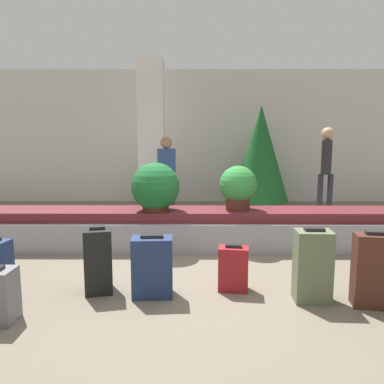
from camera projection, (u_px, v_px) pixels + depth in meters
ground_plane at (191, 279)px, 4.15m from camera, size 18.00×18.00×0.00m
back_wall at (193, 137)px, 9.17m from camera, size 18.00×0.06×3.20m
carousel at (192, 229)px, 5.37m from camera, size 7.26×0.80×0.55m
pillar at (152, 136)px, 7.96m from camera, size 0.53×0.53×3.20m
suitcase_0 at (152, 267)px, 3.67m from camera, size 0.41×0.28×0.62m
suitcase_1 at (375, 270)px, 3.44m from camera, size 0.40×0.27×0.71m
suitcase_2 at (313, 266)px, 3.55m from camera, size 0.34×0.26×0.72m
suitcase_3 at (233, 269)px, 3.82m from camera, size 0.32×0.23×0.48m
suitcase_4 at (98, 260)px, 3.77m from camera, size 0.32×0.33×0.68m
potted_plant_0 at (238, 187)px, 5.28m from camera, size 0.53×0.53×0.62m
potted_plant_1 at (155, 188)px, 5.18m from camera, size 0.67×0.67×0.68m
traveler_0 at (326, 163)px, 7.42m from camera, size 0.31×0.36×1.77m
traveler_1 at (166, 171)px, 7.12m from camera, size 0.36×0.26×1.59m
decorated_tree at (260, 154)px, 8.25m from camera, size 1.26×1.26×2.28m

